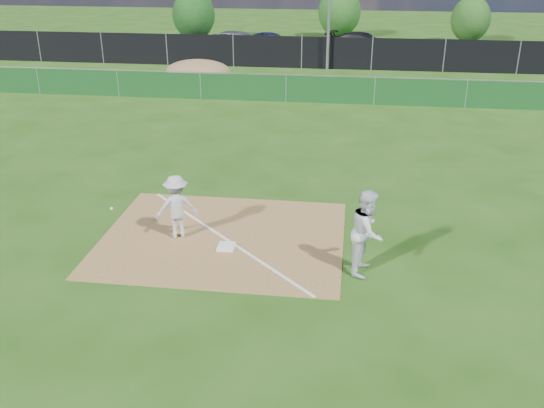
{
  "coord_description": "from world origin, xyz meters",
  "views": [
    {
      "loc": [
        3.03,
        -12.28,
        6.87
      ],
      "look_at": [
        1.24,
        1.0,
        1.0
      ],
      "focal_mm": 40.0,
      "sensor_mm": 36.0,
      "label": 1
    }
  ],
  "objects_px": {
    "first_base": "(226,246)",
    "tree_mid": "(339,12)",
    "play_at_first": "(177,207)",
    "tree_right": "(471,19)",
    "tree_left": "(194,15)",
    "car_left": "(239,42)",
    "car_right": "(363,44)",
    "runner": "(368,232)",
    "car_mid": "(274,44)"
  },
  "relations": [
    {
      "from": "car_right",
      "to": "tree_mid",
      "type": "height_order",
      "value": "tree_mid"
    },
    {
      "from": "first_base",
      "to": "runner",
      "type": "relative_size",
      "value": 0.21
    },
    {
      "from": "play_at_first",
      "to": "runner",
      "type": "height_order",
      "value": "runner"
    },
    {
      "from": "first_base",
      "to": "car_left",
      "type": "bearing_deg",
      "value": 99.8
    },
    {
      "from": "car_left",
      "to": "runner",
      "type": "bearing_deg",
      "value": -143.9
    },
    {
      "from": "first_base",
      "to": "tree_right",
      "type": "bearing_deg",
      "value": 71.95
    },
    {
      "from": "car_left",
      "to": "tree_right",
      "type": "xyz_separation_m",
      "value": [
        15.5,
        6.44,
        0.91
      ]
    },
    {
      "from": "car_right",
      "to": "tree_left",
      "type": "relative_size",
      "value": 1.31
    },
    {
      "from": "play_at_first",
      "to": "tree_mid",
      "type": "height_order",
      "value": "tree_mid"
    },
    {
      "from": "play_at_first",
      "to": "car_left",
      "type": "xyz_separation_m",
      "value": [
        -3.33,
        26.4,
        -0.07
      ]
    },
    {
      "from": "tree_mid",
      "to": "tree_left",
      "type": "bearing_deg",
      "value": -164.68
    },
    {
      "from": "first_base",
      "to": "runner",
      "type": "xyz_separation_m",
      "value": [
        3.32,
        -0.61,
        0.92
      ]
    },
    {
      "from": "car_right",
      "to": "tree_left",
      "type": "bearing_deg",
      "value": 91.87
    },
    {
      "from": "car_left",
      "to": "car_right",
      "type": "relative_size",
      "value": 0.93
    },
    {
      "from": "tree_left",
      "to": "play_at_first",
      "type": "bearing_deg",
      "value": -76.4
    },
    {
      "from": "tree_right",
      "to": "tree_left",
      "type": "bearing_deg",
      "value": -175.13
    },
    {
      "from": "first_base",
      "to": "runner",
      "type": "bearing_deg",
      "value": -10.49
    },
    {
      "from": "car_right",
      "to": "tree_mid",
      "type": "xyz_separation_m",
      "value": [
        -1.77,
        6.89,
        1.22
      ]
    },
    {
      "from": "play_at_first",
      "to": "car_mid",
      "type": "relative_size",
      "value": 0.56
    },
    {
      "from": "runner",
      "to": "car_mid",
      "type": "relative_size",
      "value": 0.47
    },
    {
      "from": "car_left",
      "to": "car_mid",
      "type": "bearing_deg",
      "value": -77.64
    },
    {
      "from": "first_base",
      "to": "car_left",
      "type": "xyz_separation_m",
      "value": [
        -4.64,
        26.87,
        0.7
      ]
    },
    {
      "from": "car_mid",
      "to": "tree_left",
      "type": "height_order",
      "value": "tree_left"
    },
    {
      "from": "tree_mid",
      "to": "car_right",
      "type": "bearing_deg",
      "value": -75.6
    },
    {
      "from": "play_at_first",
      "to": "runner",
      "type": "distance_m",
      "value": 4.76
    },
    {
      "from": "first_base",
      "to": "tree_right",
      "type": "height_order",
      "value": "tree_right"
    },
    {
      "from": "runner",
      "to": "tree_right",
      "type": "xyz_separation_m",
      "value": [
        7.53,
        33.92,
        0.69
      ]
    },
    {
      "from": "car_left",
      "to": "tree_mid",
      "type": "distance_m",
      "value": 9.87
    },
    {
      "from": "tree_mid",
      "to": "runner",
      "type": "bearing_deg",
      "value": -87.09
    },
    {
      "from": "first_base",
      "to": "tree_left",
      "type": "relative_size",
      "value": 0.11
    },
    {
      "from": "first_base",
      "to": "tree_mid",
      "type": "bearing_deg",
      "value": 87.45
    },
    {
      "from": "car_right",
      "to": "tree_right",
      "type": "distance_m",
      "value": 9.52
    },
    {
      "from": "car_right",
      "to": "tree_right",
      "type": "height_order",
      "value": "tree_right"
    },
    {
      "from": "first_base",
      "to": "tree_right",
      "type": "distance_m",
      "value": 35.07
    },
    {
      "from": "first_base",
      "to": "car_right",
      "type": "relative_size",
      "value": 0.09
    },
    {
      "from": "car_mid",
      "to": "tree_mid",
      "type": "height_order",
      "value": "tree_mid"
    },
    {
      "from": "tree_left",
      "to": "tree_right",
      "type": "height_order",
      "value": "tree_left"
    },
    {
      "from": "car_left",
      "to": "tree_left",
      "type": "xyz_separation_m",
      "value": [
        -4.21,
        4.76,
        1.1
      ]
    },
    {
      "from": "runner",
      "to": "car_right",
      "type": "distance_m",
      "value": 28.2
    },
    {
      "from": "car_right",
      "to": "tree_right",
      "type": "xyz_separation_m",
      "value": [
        7.55,
        5.72,
        0.98
      ]
    },
    {
      "from": "first_base",
      "to": "car_right",
      "type": "distance_m",
      "value": 27.79
    },
    {
      "from": "car_right",
      "to": "tree_mid",
      "type": "relative_size",
      "value": 1.27
    },
    {
      "from": "tree_mid",
      "to": "first_base",
      "type": "bearing_deg",
      "value": -92.55
    },
    {
      "from": "runner",
      "to": "car_mid",
      "type": "xyz_separation_m",
      "value": [
        -5.66,
        27.17,
        -0.29
      ]
    },
    {
      "from": "car_left",
      "to": "car_right",
      "type": "bearing_deg",
      "value": -64.87
    },
    {
      "from": "first_base",
      "to": "car_right",
      "type": "bearing_deg",
      "value": 83.17
    },
    {
      "from": "car_left",
      "to": "tree_left",
      "type": "distance_m",
      "value": 6.45
    },
    {
      "from": "play_at_first",
      "to": "tree_right",
      "type": "bearing_deg",
      "value": 69.67
    },
    {
      "from": "first_base",
      "to": "car_right",
      "type": "xyz_separation_m",
      "value": [
        3.31,
        27.59,
        0.63
      ]
    },
    {
      "from": "play_at_first",
      "to": "car_mid",
      "type": "height_order",
      "value": "play_at_first"
    }
  ]
}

